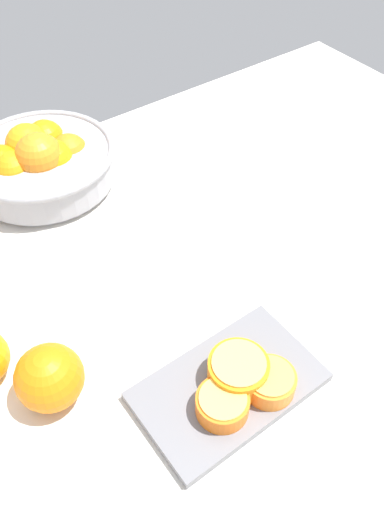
# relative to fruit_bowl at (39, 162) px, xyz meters

# --- Properties ---
(ground_plane) EXTENTS (1.46, 0.96, 0.03)m
(ground_plane) POSITION_rel_fruit_bowl_xyz_m (0.10, -0.36, -0.06)
(ground_plane) COLOR silver
(fruit_bowl) EXTENTS (0.27, 0.27, 0.12)m
(fruit_bowl) POSITION_rel_fruit_bowl_xyz_m (0.00, 0.00, 0.00)
(fruit_bowl) COLOR #99999E
(fruit_bowl) RESTS_ON ground_plane
(cutting_board) EXTENTS (0.24, 0.15, 0.02)m
(cutting_board) POSITION_rel_fruit_bowl_xyz_m (0.01, -0.54, -0.04)
(cutting_board) COLOR slate
(cutting_board) RESTS_ON ground_plane
(orange_half_0) EXTENTS (0.07, 0.07, 0.03)m
(orange_half_0) POSITION_rel_fruit_bowl_xyz_m (0.05, -0.57, -0.02)
(orange_half_0) COLOR orange
(orange_half_0) RESTS_ON cutting_board
(orange_half_1) EXTENTS (0.08, 0.08, 0.04)m
(orange_half_1) POSITION_rel_fruit_bowl_xyz_m (0.02, -0.54, -0.01)
(orange_half_1) COLOR orange
(orange_half_1) RESTS_ON cutting_board
(orange_half_2) EXTENTS (0.07, 0.07, 0.03)m
(orange_half_2) POSITION_rel_fruit_bowl_xyz_m (-0.02, -0.56, -0.02)
(orange_half_2) COLOR orange
(orange_half_2) RESTS_ON cutting_board
(loose_orange_0) EXTENTS (0.09, 0.09, 0.09)m
(loose_orange_0) POSITION_rel_fruit_bowl_xyz_m (-0.18, -0.41, -0.00)
(loose_orange_0) COLOR orange
(loose_orange_0) RESTS_ON ground_plane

